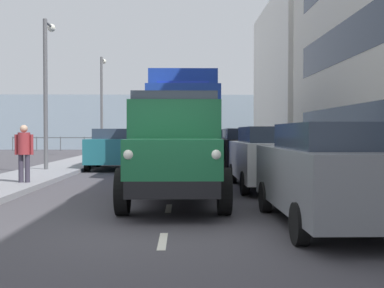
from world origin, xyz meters
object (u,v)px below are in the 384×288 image
(car_teal_oppositeside_0, at_px, (113,148))
(pedestrian_with_bag, at_px, (24,149))
(truck_vintage_green, at_px, (175,150))
(lamp_post_promenade, at_px, (47,79))
(lorry_cargo_blue, at_px, (183,120))
(lamp_post_far, at_px, (102,96))
(car_navy_kerbside_3, at_px, (228,145))
(car_black_kerbside_2, at_px, (242,149))
(car_grey_kerbside_near, at_px, (328,173))
(car_white_kerbside_1, at_px, (270,157))

(car_teal_oppositeside_0, bearing_deg, pedestrian_with_bag, 77.99)
(truck_vintage_green, xyz_separation_m, lamp_post_promenade, (5.09, -8.39, 2.46))
(truck_vintage_green, height_order, lorry_cargo_blue, lorry_cargo_blue)
(lamp_post_far, bearing_deg, car_navy_kerbside_3, 143.91)
(car_navy_kerbside_3, bearing_deg, lamp_post_far, -36.09)
(car_black_kerbside_2, height_order, car_navy_kerbside_3, same)
(pedestrian_with_bag, bearing_deg, lorry_cargo_blue, -129.77)
(car_grey_kerbside_near, xyz_separation_m, car_teal_oppositeside_0, (5.42, -12.80, -0.00))
(car_white_kerbside_1, relative_size, lamp_post_promenade, 0.78)
(car_white_kerbside_1, height_order, pedestrian_with_bag, pedestrian_with_bag)
(lorry_cargo_blue, xyz_separation_m, car_navy_kerbside_3, (-2.41, -6.32, -1.18))
(lorry_cargo_blue, relative_size, lamp_post_promenade, 1.42)
(car_white_kerbside_1, distance_m, lamp_post_promenade, 9.84)
(pedestrian_with_bag, height_order, lamp_post_far, lamp_post_far)
(truck_vintage_green, relative_size, car_grey_kerbside_near, 1.25)
(car_black_kerbside_2, relative_size, lamp_post_far, 0.67)
(lamp_post_promenade, bearing_deg, car_grey_kerbside_near, 125.30)
(car_grey_kerbside_near, bearing_deg, pedestrian_with_bag, -39.81)
(car_grey_kerbside_near, xyz_separation_m, car_black_kerbside_2, (0.00, -11.47, -0.00))
(truck_vintage_green, xyz_separation_m, car_grey_kerbside_near, (-2.60, 2.46, -0.28))
(lorry_cargo_blue, bearing_deg, car_navy_kerbside_3, -110.84)
(car_teal_oppositeside_0, xyz_separation_m, lamp_post_promenade, (2.26, 1.95, 2.74))
(car_navy_kerbside_3, bearing_deg, lorry_cargo_blue, 69.16)
(lorry_cargo_blue, distance_m, lamp_post_far, 13.03)
(car_black_kerbside_2, xyz_separation_m, pedestrian_with_bag, (6.92, 5.70, 0.21))
(lorry_cargo_blue, height_order, lamp_post_promenade, lamp_post_promenade)
(truck_vintage_green, xyz_separation_m, car_white_kerbside_1, (-2.60, -2.88, -0.28))
(car_navy_kerbside_3, bearing_deg, car_white_kerbside_1, 90.00)
(car_teal_oppositeside_0, bearing_deg, lorry_cargo_blue, 151.97)
(pedestrian_with_bag, relative_size, lamp_post_far, 0.26)
(car_black_kerbside_2, height_order, lamp_post_promenade, lamp_post_promenade)
(truck_vintage_green, relative_size, car_navy_kerbside_3, 1.48)
(car_grey_kerbside_near, bearing_deg, lorry_cargo_blue, -77.87)
(car_black_kerbside_2, distance_m, lamp_post_promenade, 8.18)
(lorry_cargo_blue, height_order, car_navy_kerbside_3, lorry_cargo_blue)
(truck_vintage_green, xyz_separation_m, lorry_cargo_blue, (-0.19, -8.73, 0.90))
(lamp_post_far, bearing_deg, car_teal_oppositeside_0, 101.82)
(truck_vintage_green, bearing_deg, car_black_kerbside_2, -106.07)
(truck_vintage_green, distance_m, lamp_post_far, 21.33)
(car_grey_kerbside_near, height_order, car_navy_kerbside_3, same)
(car_white_kerbside_1, relative_size, car_teal_oppositeside_0, 1.07)
(car_black_kerbside_2, height_order, lamp_post_far, lamp_post_far)
(car_teal_oppositeside_0, relative_size, pedestrian_with_bag, 2.57)
(lorry_cargo_blue, distance_m, car_black_kerbside_2, 2.69)
(car_black_kerbside_2, bearing_deg, pedestrian_with_bag, 39.48)
(pedestrian_with_bag, bearing_deg, lamp_post_far, -87.87)
(car_navy_kerbside_3, relative_size, pedestrian_with_bag, 2.34)
(car_grey_kerbside_near, distance_m, car_navy_kerbside_3, 17.51)
(car_white_kerbside_1, distance_m, car_black_kerbside_2, 6.13)
(truck_vintage_green, distance_m, pedestrian_with_bag, 5.44)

